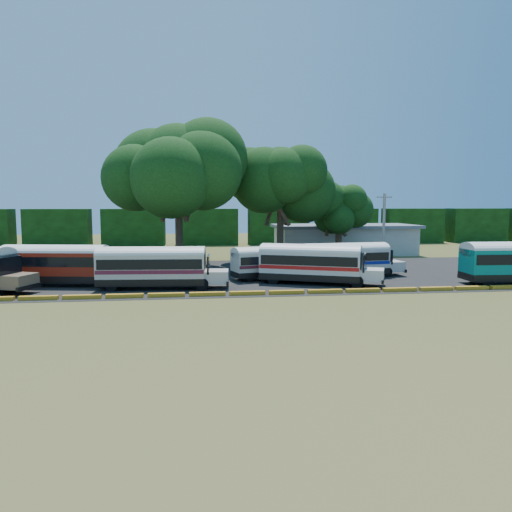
{
  "coord_description": "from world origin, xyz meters",
  "views": [
    {
      "loc": [
        -2.57,
        -35.72,
        6.85
      ],
      "look_at": [
        2.8,
        6.0,
        2.42
      ],
      "focal_mm": 35.0,
      "sensor_mm": 36.0,
      "label": 1
    }
  ],
  "objects": [
    {
      "name": "bus_white_blue",
      "position": [
        11.76,
        9.04,
        1.82
      ],
      "size": [
        10.01,
        3.46,
        3.22
      ],
      "rotation": [
        0.0,
        0.0,
        0.11
      ],
      "color": "black",
      "rests_on": "ground"
    },
    {
      "name": "bus_red",
      "position": [
        -13.67,
        7.41,
        1.97
      ],
      "size": [
        10.75,
        4.33,
        3.44
      ],
      "rotation": [
        0.0,
        0.0,
        -0.17
      ],
      "color": "black",
      "rests_on": "ground"
    },
    {
      "name": "terminal_building",
      "position": [
        18.0,
        30.0,
        2.03
      ],
      "size": [
        19.0,
        9.0,
        4.0
      ],
      "color": "beige",
      "rests_on": "ground"
    },
    {
      "name": "ground",
      "position": [
        0.0,
        0.0,
        0.0
      ],
      "size": [
        160.0,
        160.0,
        0.0
      ],
      "primitive_type": "plane",
      "color": "#404C19",
      "rests_on": "ground"
    },
    {
      "name": "tree_center",
      "position": [
        7.72,
        21.92,
        9.66
      ],
      "size": [
        10.03,
        10.03,
        13.39
      ],
      "color": "#3E301F",
      "rests_on": "ground"
    },
    {
      "name": "utility_pole",
      "position": [
        17.14,
        13.76,
        4.06
      ],
      "size": [
        1.6,
        0.3,
        7.9
      ],
      "color": "gray",
      "rests_on": "ground"
    },
    {
      "name": "tree_west",
      "position": [
        -3.96,
        18.5,
        10.94
      ],
      "size": [
        11.72,
        11.72,
        15.27
      ],
      "color": "#3E301F",
      "rests_on": "ground"
    },
    {
      "name": "curb",
      "position": [
        -0.0,
        1.0,
        0.15
      ],
      "size": [
        53.7,
        0.45,
        0.3
      ],
      "color": "#CA8F17",
      "rests_on": "ground"
    },
    {
      "name": "bus_cream_east",
      "position": [
        4.91,
        8.88,
        1.7
      ],
      "size": [
        9.42,
        4.56,
        3.01
      ],
      "rotation": [
        0.0,
        0.0,
        0.26
      ],
      "color": "black",
      "rests_on": "ground"
    },
    {
      "name": "bus_cream_west",
      "position": [
        -5.57,
        4.74,
        1.94
      ],
      "size": [
        10.62,
        3.41,
        3.43
      ],
      "rotation": [
        0.0,
        0.0,
        -0.08
      ],
      "color": "black",
      "rests_on": "ground"
    },
    {
      "name": "treeline_backdrop",
      "position": [
        0.0,
        48.0,
        3.0
      ],
      "size": [
        130.0,
        4.0,
        6.0
      ],
      "color": "black",
      "rests_on": "ground"
    },
    {
      "name": "bus_white_red",
      "position": [
        7.66,
        5.52,
        1.93
      ],
      "size": [
        10.56,
        6.45,
        3.42
      ],
      "rotation": [
        0.0,
        0.0,
        -0.41
      ],
      "color": "black",
      "rests_on": "ground"
    },
    {
      "name": "tree_east",
      "position": [
        15.33,
        23.69,
        6.68
      ],
      "size": [
        6.35,
        6.35,
        9.09
      ],
      "color": "#3E301F",
      "rests_on": "ground"
    },
    {
      "name": "asphalt_strip",
      "position": [
        1.0,
        12.0,
        0.01
      ],
      "size": [
        64.0,
        24.0,
        0.02
      ],
      "primitive_type": "cube",
      "color": "black",
      "rests_on": "ground"
    }
  ]
}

